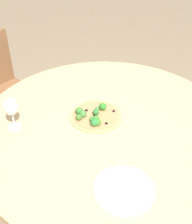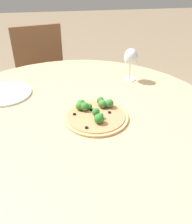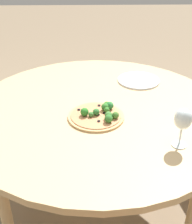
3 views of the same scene
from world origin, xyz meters
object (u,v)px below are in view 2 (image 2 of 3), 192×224
at_px(pizza, 95,114).
at_px(plate_near, 6,94).
at_px(chair_2, 43,79).
at_px(wine_glass, 131,58).

relative_size(pizza, plate_near, 1.09).
relative_size(chair_2, pizza, 3.18).
xyz_separation_m(chair_2, pizza, (0.97, 0.28, 0.28)).
bearing_deg(plate_near, chair_2, 170.62).
bearing_deg(pizza, wine_glass, 145.21).
bearing_deg(plate_near, pizza, 58.26).
xyz_separation_m(pizza, plate_near, (-0.25, -0.40, -0.01)).
height_order(chair_2, plate_near, chair_2).
bearing_deg(plate_near, wine_glass, 97.16).
bearing_deg(wine_glass, chair_2, -141.60).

